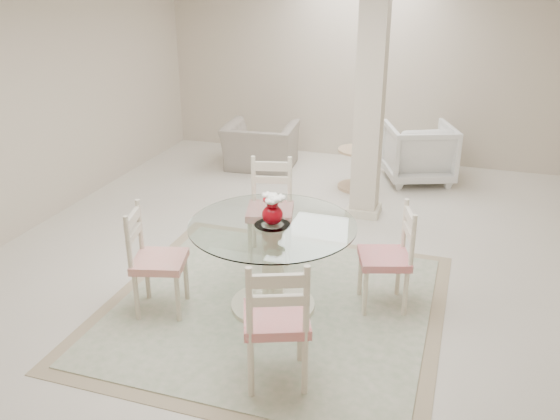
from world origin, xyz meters
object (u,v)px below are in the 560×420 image
(red_vase, at_px, (273,209))
(dining_chair_east, at_px, (393,250))
(dining_chair_north, at_px, (271,202))
(dining_chair_west, at_px, (151,253))
(side_table, at_px, (357,170))
(column, at_px, (370,102))
(dining_table, at_px, (273,266))
(dining_chair_south, at_px, (277,314))
(recliner_taupe, at_px, (260,146))
(armchair_white, at_px, (419,152))

(red_vase, relative_size, dining_chair_east, 0.26)
(dining_chair_east, distance_m, dining_chair_north, 1.44)
(dining_chair_west, xyz_separation_m, side_table, (1.06, 3.50, -0.31))
(column, distance_m, red_vase, 2.39)
(dining_table, relative_size, dining_chair_north, 1.24)
(dining_chair_south, bearing_deg, side_table, -107.93)
(dining_chair_south, height_order, side_table, dining_chair_south)
(dining_chair_north, bearing_deg, red_vase, -84.13)
(column, xyz_separation_m, dining_chair_west, (-1.32, -2.67, -0.79))
(column, distance_m, dining_chair_north, 1.72)
(red_vase, height_order, side_table, red_vase)
(dining_chair_east, distance_m, side_table, 2.95)
(column, xyz_separation_m, red_vase, (-0.36, -2.33, -0.41))
(dining_chair_north, xyz_separation_m, dining_chair_west, (-0.61, -1.31, -0.03))
(red_vase, bearing_deg, side_table, 88.11)
(dining_chair_east, xyz_separation_m, dining_chair_west, (-1.91, -0.70, 0.01))
(red_vase, distance_m, dining_chair_east, 1.09)
(dining_chair_south, bearing_deg, column, -111.50)
(red_vase, height_order, recliner_taupe, red_vase)
(dining_chair_north, height_order, side_table, dining_chair_north)
(dining_chair_west, bearing_deg, side_table, -32.14)
(dining_chair_east, bearing_deg, dining_chair_north, -132.97)
(dining_chair_south, height_order, recliner_taupe, dining_chair_south)
(dining_table, bearing_deg, armchair_white, 77.28)
(red_vase, relative_size, recliner_taupe, 0.27)
(dining_chair_north, relative_size, armchair_white, 1.27)
(dining_chair_west, bearing_deg, red_vase, -85.46)
(dining_chair_north, distance_m, dining_chair_south, 2.05)
(red_vase, bearing_deg, dining_chair_west, -160.23)
(column, height_order, dining_chair_west, column)
(recliner_taupe, bearing_deg, column, 139.81)
(dining_table, distance_m, dining_chair_south, 1.04)
(column, distance_m, dining_chair_west, 3.09)
(red_vase, bearing_deg, dining_chair_east, 20.30)
(column, relative_size, armchair_white, 3.07)
(red_vase, bearing_deg, dining_chair_south, -69.76)
(column, bearing_deg, dining_chair_north, -117.49)
(dining_table, distance_m, side_table, 3.16)
(dining_table, bearing_deg, dining_chair_west, -160.05)
(dining_chair_east, bearing_deg, dining_table, -87.69)
(armchair_white, bearing_deg, dining_chair_west, 44.96)
(column, relative_size, red_vase, 10.10)
(dining_table, relative_size, dining_chair_west, 1.32)
(column, bearing_deg, armchair_white, 71.07)
(column, relative_size, side_table, 4.99)
(dining_chair_north, distance_m, armchair_white, 3.00)
(dining_chair_east, bearing_deg, column, 178.87)
(side_table, bearing_deg, dining_chair_west, -106.91)
(dining_chair_west, bearing_deg, dining_table, -85.29)
(dining_table, distance_m, dining_chair_east, 1.03)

